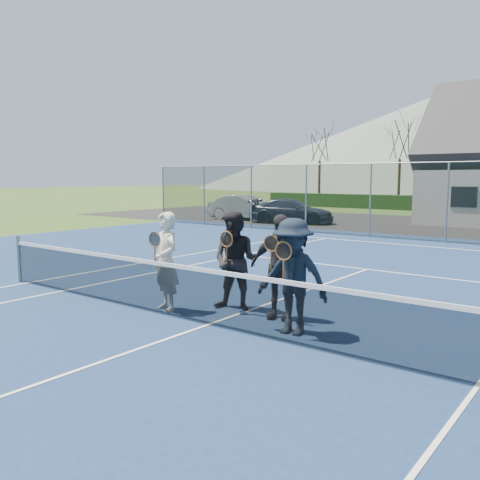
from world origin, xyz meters
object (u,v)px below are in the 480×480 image
(player_b, at_px, (236,261))
(car_a, at_px, (237,207))
(player_c, at_px, (280,267))
(player_a, at_px, (166,262))
(car_c, at_px, (292,211))
(player_d, at_px, (293,277))
(tennis_net, at_px, (207,294))
(car_b, at_px, (245,208))

(player_b, bearing_deg, car_a, 127.79)
(player_c, bearing_deg, player_a, -156.82)
(player_a, xyz_separation_m, player_c, (1.92, 0.82, -0.00))
(car_a, xyz_separation_m, car_c, (4.92, -1.56, 0.01))
(car_a, height_order, player_d, player_d)
(car_a, distance_m, player_c, 22.73)
(player_b, bearing_deg, car_c, 118.50)
(tennis_net, relative_size, player_d, 6.49)
(player_b, bearing_deg, player_a, -140.64)
(player_c, distance_m, player_d, 0.89)
(car_b, distance_m, player_d, 21.56)
(car_a, height_order, car_c, car_c)
(car_c, height_order, player_d, player_d)
(tennis_net, bearing_deg, car_c, 117.62)
(player_b, xyz_separation_m, player_d, (1.58, -0.60, -0.00))
(player_c, bearing_deg, tennis_net, -122.57)
(car_b, bearing_deg, car_c, -97.16)
(player_d, bearing_deg, tennis_net, -160.69)
(car_c, distance_m, tennis_net, 19.21)
(player_a, distance_m, player_c, 2.08)
(player_a, relative_size, player_d, 1.00)
(car_a, relative_size, player_c, 2.07)
(car_b, height_order, player_d, player_d)
(car_b, height_order, tennis_net, car_b)
(player_b, height_order, player_c, same)
(car_b, xyz_separation_m, tennis_net, (12.20, -17.25, -0.17))
(car_c, bearing_deg, player_a, -170.55)
(player_d, bearing_deg, car_b, 128.88)
(car_b, distance_m, tennis_net, 21.13)
(car_a, distance_m, player_b, 22.16)
(car_a, xyz_separation_m, player_c, (14.52, -17.49, 0.29))
(car_a, distance_m, tennis_net, 23.16)
(car_b, xyz_separation_m, player_a, (10.98, -16.99, 0.21))
(car_b, xyz_separation_m, car_c, (3.30, -0.23, -0.06))
(car_a, relative_size, car_c, 0.83)
(player_c, bearing_deg, player_d, -44.11)
(car_a, bearing_deg, car_b, -135.65)
(tennis_net, xyz_separation_m, player_c, (0.69, 1.09, 0.38))
(car_b, bearing_deg, car_a, 47.58)
(car_b, xyz_separation_m, player_d, (13.53, -16.78, 0.21))
(car_b, relative_size, player_b, 2.40)
(tennis_net, xyz_separation_m, player_a, (-1.22, 0.27, 0.38))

